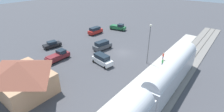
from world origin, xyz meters
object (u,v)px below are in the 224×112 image
(pedestrian_on_platform, at_px, (163,56))
(suv_charcoal, at_px, (102,45))
(pickup_maroon, at_px, (58,56))
(light_pole_near_platform, at_px, (149,40))
(suv_red, at_px, (95,30))
(station_building, at_px, (22,77))
(pedestrian_waiting_far, at_px, (162,62))
(suv_white, at_px, (102,59))
(pickup_green, at_px, (118,27))
(sedan_black, at_px, (52,44))

(pedestrian_on_platform, height_order, suv_charcoal, suv_charcoal)
(pickup_maroon, xyz_separation_m, light_pole_near_platform, (-16.33, -10.95, 4.33))
(suv_charcoal, bearing_deg, suv_red, -38.18)
(station_building, height_order, suv_charcoal, station_building)
(pedestrian_waiting_far, xyz_separation_m, suv_red, (25.28, -6.77, -0.13))
(pedestrian_on_platform, distance_m, pickup_maroon, 23.31)
(pedestrian_on_platform, bearing_deg, suv_charcoal, 13.90)
(suv_white, height_order, pickup_green, suv_white)
(station_building, xyz_separation_m, suv_red, (10.79, -28.06, -1.79))
(suv_charcoal, xyz_separation_m, pickup_maroon, (3.95, 10.43, -0.12))
(sedan_black, bearing_deg, suv_charcoal, -146.79)
(station_building, xyz_separation_m, pickup_maroon, (5.13, -10.07, -1.92))
(suv_red, bearing_deg, station_building, 111.04)
(light_pole_near_platform, bearing_deg, suv_charcoal, 2.39)
(station_building, distance_m, light_pole_near_platform, 23.94)
(station_building, bearing_deg, suv_white, -104.54)
(suv_charcoal, height_order, suv_red, same)
(sedan_black, xyz_separation_m, suv_red, (-1.45, -14.80, 0.27))
(light_pole_near_platform, bearing_deg, pickup_maroon, 33.84)
(suv_charcoal, bearing_deg, pedestrian_waiting_far, -177.14)
(sedan_black, bearing_deg, pickup_maroon, 155.83)
(suv_charcoal, relative_size, sedan_black, 1.08)
(station_building, xyz_separation_m, suv_white, (-3.83, -14.74, -1.79))
(pickup_green, distance_m, light_pole_near_platform, 24.36)
(suv_red, bearing_deg, pickup_maroon, 107.47)
(station_building, height_order, light_pole_near_platform, light_pole_near_platform)
(suv_white, bearing_deg, sedan_black, 5.27)
(suv_red, bearing_deg, suv_white, 137.67)
(suv_white, relative_size, sedan_black, 1.08)
(pedestrian_on_platform, bearing_deg, pedestrian_waiting_far, 109.81)
(suv_charcoal, relative_size, suv_red, 1.03)
(pickup_maroon, relative_size, sedan_black, 1.14)
(suv_charcoal, height_order, sedan_black, suv_charcoal)
(station_building, distance_m, suv_charcoal, 20.61)
(pickup_green, height_order, light_pole_near_platform, light_pole_near_platform)
(suv_white, height_order, sedan_black, suv_white)
(suv_white, xyz_separation_m, suv_red, (14.62, -13.32, 0.00))
(station_building, relative_size, suv_white, 1.95)
(pickup_maroon, bearing_deg, suv_red, -72.53)
(pedestrian_on_platform, bearing_deg, station_building, 60.83)
(station_building, height_order, sedan_black, station_building)
(suv_red, xyz_separation_m, light_pole_near_platform, (-21.99, 7.04, 4.21))
(suv_charcoal, distance_m, suv_red, 12.23)
(suv_white, relative_size, pickup_maroon, 0.95)
(sedan_black, bearing_deg, pickup_green, -101.70)
(station_building, bearing_deg, suv_charcoal, -86.71)
(pickup_maroon, distance_m, pickup_green, 26.01)
(suv_white, distance_m, suv_charcoal, 7.63)
(pedestrian_waiting_far, bearing_deg, sedan_black, 16.70)
(pickup_maroon, bearing_deg, sedan_black, -24.17)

